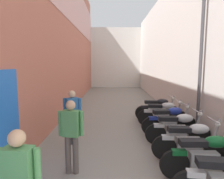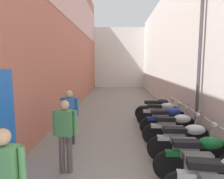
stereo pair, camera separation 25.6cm
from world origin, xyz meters
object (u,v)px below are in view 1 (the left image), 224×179
at_px(motorcycle_fifth, 177,127).
at_px(motorcycle_sixth, 169,119).
at_px(motorcycle_seventh, 162,113).
at_px(pedestrian_further_down, 71,113).
at_px(motorcycle_eighth, 157,108).
at_px(motorcycle_fourth, 190,140).
at_px(pedestrian_mid_alley, 70,132).
at_px(street_lamp, 198,42).
at_px(umbrella_leaning, 7,170).
at_px(motorcycle_third, 206,155).

height_order(motorcycle_fifth, motorcycle_sixth, same).
bearing_deg(motorcycle_seventh, pedestrian_further_down, -150.51).
bearing_deg(motorcycle_eighth, motorcycle_fourth, -90.00).
bearing_deg(pedestrian_mid_alley, motorcycle_seventh, 49.95).
bearing_deg(motorcycle_seventh, street_lamp, -58.51).
bearing_deg(pedestrian_mid_alley, pedestrian_further_down, 100.18).
bearing_deg(street_lamp, motorcycle_sixth, 158.33).
xyz_separation_m(motorcycle_eighth, pedestrian_mid_alley, (-2.74, -4.05, 0.42)).
bearing_deg(pedestrian_further_down, motorcycle_fifth, -0.31).
distance_m(motorcycle_fourth, street_lamp, 2.96).
xyz_separation_m(motorcycle_sixth, pedestrian_mid_alley, (-2.74, -2.38, 0.42)).
relative_size(pedestrian_further_down, umbrella_leaning, 1.63).
bearing_deg(motorcycle_seventh, umbrella_leaning, -128.69).
relative_size(motorcycle_seventh, umbrella_leaning, 1.91).
xyz_separation_m(motorcycle_fourth, street_lamp, (0.71, 1.51, 2.45)).
relative_size(motorcycle_fourth, motorcycle_sixth, 1.00).
bearing_deg(motorcycle_sixth, umbrella_leaning, -135.03).
bearing_deg(motorcycle_fifth, motorcycle_fourth, -90.00).
xyz_separation_m(motorcycle_third, pedestrian_mid_alley, (-2.74, 0.21, 0.42)).
bearing_deg(pedestrian_further_down, umbrella_leaning, -100.16).
xyz_separation_m(motorcycle_sixth, pedestrian_further_down, (-3.02, -0.83, 0.42)).
bearing_deg(motorcycle_eighth, pedestrian_further_down, -140.29).
relative_size(motorcycle_fifth, motorcycle_seventh, 1.01).
relative_size(motorcycle_fourth, motorcycle_eighth, 1.00).
height_order(motorcycle_eighth, umbrella_leaning, motorcycle_eighth).
bearing_deg(pedestrian_further_down, motorcycle_eighth, 39.71).
distance_m(motorcycle_fourth, pedestrian_further_down, 3.19).
bearing_deg(motorcycle_fourth, motorcycle_seventh, 90.00).
bearing_deg(pedestrian_mid_alley, motorcycle_fifth, 29.27).
bearing_deg(umbrella_leaning, motorcycle_seventh, 51.31).
distance_m(motorcycle_seventh, motorcycle_eighth, 0.80).
distance_m(motorcycle_fifth, motorcycle_seventh, 1.72).
xyz_separation_m(motorcycle_seventh, pedestrian_further_down, (-3.02, -1.71, 0.42)).
distance_m(motorcycle_third, pedestrian_further_down, 3.52).
height_order(motorcycle_sixth, motorcycle_seventh, same).
xyz_separation_m(motorcycle_third, motorcycle_fourth, (-0.00, 0.80, 0.00)).
bearing_deg(motorcycle_fifth, umbrella_leaning, -142.93).
xyz_separation_m(motorcycle_fifth, umbrella_leaning, (-3.49, -2.64, 0.18)).
xyz_separation_m(pedestrian_mid_alley, umbrella_leaning, (-0.75, -1.10, -0.24)).
height_order(pedestrian_further_down, umbrella_leaning, pedestrian_further_down).
distance_m(motorcycle_fifth, motorcycle_sixth, 0.85).
height_order(pedestrian_mid_alley, umbrella_leaning, pedestrian_mid_alley).
xyz_separation_m(motorcycle_fifth, pedestrian_further_down, (-3.02, 0.02, 0.42)).
bearing_deg(street_lamp, motorcycle_fourth, -114.99).
relative_size(motorcycle_third, motorcycle_fifth, 1.00).
relative_size(pedestrian_mid_alley, street_lamp, 0.31).
distance_m(motorcycle_seventh, umbrella_leaning, 5.59).
distance_m(motorcycle_seventh, pedestrian_further_down, 3.49).
height_order(motorcycle_fifth, umbrella_leaning, motorcycle_fifth).
xyz_separation_m(motorcycle_sixth, motorcycle_seventh, (-0.00, 0.87, 0.00)).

